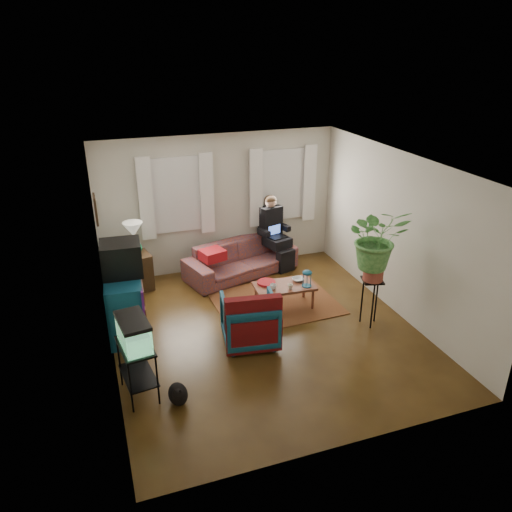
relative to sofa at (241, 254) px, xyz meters
name	(u,v)px	position (x,y,z in m)	size (l,w,h in m)	color
floor	(265,331)	(-0.27, -2.05, -0.42)	(4.50, 5.00, 0.01)	#4F2B14
ceiling	(266,165)	(-0.27, -2.05, 2.18)	(4.50, 5.00, 0.01)	white
wall_back	(219,204)	(-0.27, 0.45, 0.88)	(4.50, 0.01, 2.60)	silver
wall_front	(351,348)	(-0.27, -4.55, 0.88)	(4.50, 0.01, 2.60)	silver
wall_left	(103,277)	(-2.52, -2.05, 0.88)	(0.01, 5.00, 2.60)	silver
wall_right	(399,235)	(1.98, -2.05, 0.88)	(0.01, 5.00, 2.60)	silver
window_left	(176,195)	(-1.07, 0.43, 1.13)	(1.08, 0.04, 1.38)	white
window_right	(282,185)	(0.98, 0.43, 1.13)	(1.08, 0.04, 1.38)	white
curtains_left	(177,196)	(-1.07, 0.35, 1.13)	(1.36, 0.06, 1.50)	white
curtains_right	(283,186)	(0.98, 0.35, 1.13)	(1.36, 0.06, 1.50)	white
picture_frame	(96,209)	(-2.49, -1.20, 1.53)	(0.04, 0.32, 0.40)	#3D2616
area_rug	(275,302)	(0.20, -1.27, -0.41)	(2.00, 1.60, 0.01)	brown
sofa	(241,254)	(0.00, 0.00, 0.00)	(2.14, 0.84, 0.84)	brown
seated_person	(273,234)	(0.74, 0.22, 0.22)	(0.53, 0.66, 1.27)	black
side_table	(137,272)	(-1.92, 0.03, -0.09)	(0.46, 0.46, 0.67)	#422E19
table_lamp	(134,239)	(-1.92, 0.03, 0.53)	(0.34, 0.34, 0.61)	white
dresser	(125,305)	(-2.26, -1.38, 0.05)	(0.52, 1.05, 0.94)	#135C72
crt_tv	(121,258)	(-2.23, -1.28, 0.78)	(0.58, 0.52, 0.50)	black
aquarium_stand	(138,370)	(-2.27, -2.92, -0.05)	(0.36, 0.65, 0.73)	black
aquarium	(134,332)	(-2.27, -2.92, 0.50)	(0.33, 0.60, 0.38)	#7FD899
black_cat	(178,392)	(-1.85, -3.24, -0.26)	(0.24, 0.37, 0.31)	black
armchair	(250,318)	(-0.58, -2.25, -0.02)	(0.78, 0.73, 0.80)	#137072
serape_throw	(254,319)	(-0.62, -2.55, 0.15)	(0.80, 0.18, 0.66)	#9E0A0A
coffee_table	(284,296)	(0.29, -1.45, -0.21)	(0.99, 0.54, 0.41)	brown
cup_a	(273,287)	(0.06, -1.52, 0.03)	(0.11, 0.11, 0.09)	white
cup_b	(290,287)	(0.33, -1.61, 0.03)	(0.09, 0.09, 0.08)	beige
bowl	(298,279)	(0.57, -1.37, 0.02)	(0.19, 0.19, 0.05)	white
snack_tray	(266,283)	(0.03, -1.30, 0.01)	(0.31, 0.31, 0.04)	#B21414
birdcage	(307,278)	(0.63, -1.60, 0.13)	(0.16, 0.16, 0.29)	#115B6B
plant_stand	(370,302)	(1.35, -2.38, -0.03)	(0.33, 0.33, 0.78)	black
potted_plant	(376,247)	(1.35, -2.38, 0.89)	(0.88, 0.76, 0.98)	#599947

